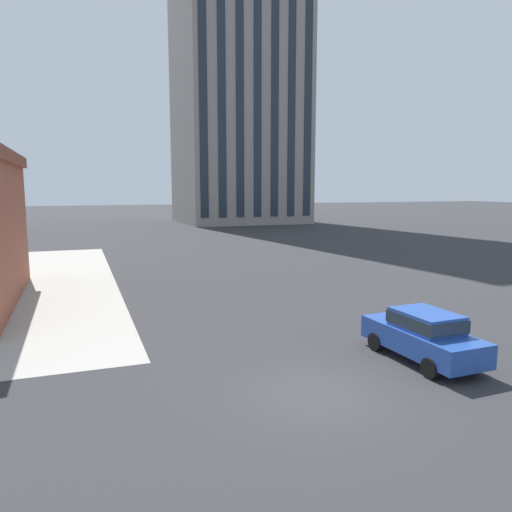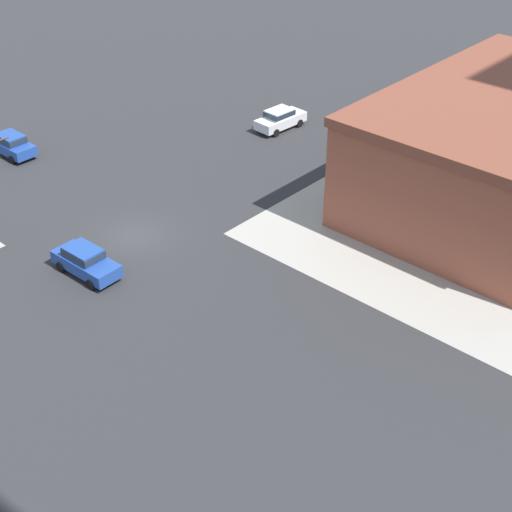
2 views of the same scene
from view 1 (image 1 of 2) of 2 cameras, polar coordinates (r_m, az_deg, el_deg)
name	(u,v)px [view 1 (image 1 of 2)]	position (r m, az deg, el deg)	size (l,w,h in m)	color
ground_plane	(317,394)	(14.10, 7.22, -15.72)	(320.00, 320.00, 0.00)	#2D2D30
car_cross_eastbound	(423,334)	(17.04, 19.02, -8.60)	(1.99, 4.45, 1.68)	#23479E
residential_tower_skyline_right	(238,4)	(87.69, -2.16, 27.41)	(19.60, 18.69, 69.71)	gray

